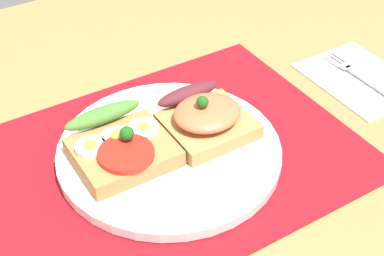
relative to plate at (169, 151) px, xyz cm
name	(u,v)px	position (x,y,z in cm)	size (l,w,h in cm)	color
ground_plane	(170,168)	(0.00, 0.00, -2.52)	(120.00, 90.00, 3.20)	#9E7A45
placemat	(169,156)	(0.00, 0.00, -0.77)	(41.96, 31.81, 0.30)	maroon
plate	(169,151)	(0.00, 0.00, 0.00)	(25.14, 25.14, 1.23)	white
sandwich_egg_tomato	(120,146)	(-5.17, 1.52, 2.09)	(10.36, 10.62, 4.16)	#B47B45
sandwich_salmon	(207,118)	(5.08, 0.23, 2.50)	(9.52, 10.06, 5.32)	tan
napkin	(363,80)	(29.49, -0.48, -0.62)	(11.67, 14.84, 0.60)	white
fork	(361,76)	(29.32, -0.15, -0.16)	(1.62, 13.45, 0.32)	#B7B7BC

